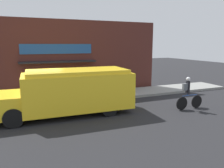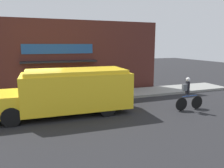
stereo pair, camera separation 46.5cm
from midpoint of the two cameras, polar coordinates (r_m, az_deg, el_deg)
name	(u,v)px [view 2 (the right image)]	position (r m, az deg, el deg)	size (l,w,h in m)	color
ground_plane	(39,108)	(12.81, -17.65, -5.92)	(70.00, 70.00, 0.00)	#232326
sidewalk	(38,101)	(13.93, -17.95, -4.28)	(28.00, 2.36, 0.17)	gray
storefront	(35,59)	(15.12, -18.59, 6.32)	(17.99, 0.98, 5.12)	#4C231E
school_bus	(67,91)	(11.11, -10.42, -1.83)	(7.05, 2.98, 2.24)	yellow
cyclist	(188,95)	(12.37, 20.27, -2.62)	(1.74, 0.22, 1.77)	black
trash_bin	(112,86)	(15.09, 0.77, -0.54)	(0.47, 0.47, 0.92)	slate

